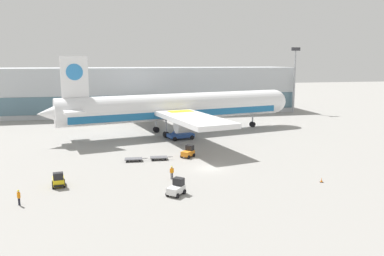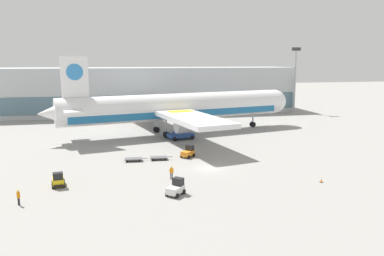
{
  "view_description": "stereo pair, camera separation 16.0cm",
  "coord_description": "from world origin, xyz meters",
  "px_view_note": "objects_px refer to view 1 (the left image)",
  "views": [
    {
      "loc": [
        -14.76,
        -52.76,
        16.16
      ],
      "look_at": [
        0.18,
        12.76,
        4.0
      ],
      "focal_mm": 35.0,
      "sensor_mm": 36.0,
      "label": 1
    },
    {
      "loc": [
        -14.6,
        -52.8,
        16.16
      ],
      "look_at": [
        0.18,
        12.76,
        4.0
      ],
      "focal_mm": 35.0,
      "sensor_mm": 36.0,
      "label": 2
    }
  ],
  "objects_px": {
    "baggage_tug_mid": "(177,188)",
    "light_mast": "(295,75)",
    "scissor_lift_loader": "(181,129)",
    "ground_crew_far": "(19,196)",
    "ground_crew_near": "(172,171)",
    "airplane_main": "(175,108)",
    "baggage_tug_foreground": "(58,180)",
    "baggage_dolly_lead": "(134,159)",
    "baggage_tug_far": "(188,152)",
    "traffic_cone_near": "(322,180)",
    "baggage_dolly_second": "(159,157)"
  },
  "relations": [
    {
      "from": "baggage_tug_mid",
      "to": "light_mast",
      "type": "bearing_deg",
      "value": 4.46
    },
    {
      "from": "scissor_lift_loader",
      "to": "ground_crew_far",
      "type": "height_order",
      "value": "scissor_lift_loader"
    },
    {
      "from": "ground_crew_near",
      "to": "ground_crew_far",
      "type": "distance_m",
      "value": 19.28
    },
    {
      "from": "airplane_main",
      "to": "ground_crew_far",
      "type": "distance_m",
      "value": 45.22
    },
    {
      "from": "baggage_tug_foreground",
      "to": "baggage_dolly_lead",
      "type": "relative_size",
      "value": 0.7
    },
    {
      "from": "light_mast",
      "to": "airplane_main",
      "type": "distance_m",
      "value": 50.36
    },
    {
      "from": "baggage_tug_foreground",
      "to": "ground_crew_near",
      "type": "relative_size",
      "value": 1.42
    },
    {
      "from": "light_mast",
      "to": "scissor_lift_loader",
      "type": "xyz_separation_m",
      "value": [
        -42.49,
        -32.12,
        -9.63
      ]
    },
    {
      "from": "baggage_tug_foreground",
      "to": "baggage_tug_mid",
      "type": "bearing_deg",
      "value": 58.24
    },
    {
      "from": "baggage_tug_mid",
      "to": "baggage_tug_far",
      "type": "relative_size",
      "value": 1.01
    },
    {
      "from": "baggage_tug_far",
      "to": "traffic_cone_near",
      "type": "bearing_deg",
      "value": -94.36
    },
    {
      "from": "airplane_main",
      "to": "ground_crew_far",
      "type": "height_order",
      "value": "airplane_main"
    },
    {
      "from": "ground_crew_far",
      "to": "traffic_cone_near",
      "type": "distance_m",
      "value": 37.89
    },
    {
      "from": "airplane_main",
      "to": "baggage_tug_foreground",
      "type": "height_order",
      "value": "airplane_main"
    },
    {
      "from": "baggage_tug_foreground",
      "to": "scissor_lift_loader",
      "type": "bearing_deg",
      "value": 132.59
    },
    {
      "from": "airplane_main",
      "to": "baggage_tug_far",
      "type": "bearing_deg",
      "value": -106.02
    },
    {
      "from": "baggage_tug_foreground",
      "to": "baggage_dolly_lead",
      "type": "xyz_separation_m",
      "value": [
        10.4,
        10.36,
        -0.49
      ]
    },
    {
      "from": "baggage_tug_foreground",
      "to": "ground_crew_near",
      "type": "xyz_separation_m",
      "value": [
        14.88,
        -0.21,
        0.22
      ]
    },
    {
      "from": "scissor_lift_loader",
      "to": "baggage_dolly_second",
      "type": "bearing_deg",
      "value": -125.27
    },
    {
      "from": "scissor_lift_loader",
      "to": "baggage_dolly_lead",
      "type": "relative_size",
      "value": 1.57
    },
    {
      "from": "baggage_tug_foreground",
      "to": "baggage_tug_far",
      "type": "height_order",
      "value": "same"
    },
    {
      "from": "airplane_main",
      "to": "baggage_tug_foreground",
      "type": "relative_size",
      "value": 21.9
    },
    {
      "from": "baggage_dolly_lead",
      "to": "ground_crew_near",
      "type": "height_order",
      "value": "ground_crew_near"
    },
    {
      "from": "scissor_lift_loader",
      "to": "ground_crew_near",
      "type": "bearing_deg",
      "value": -115.58
    },
    {
      "from": "baggage_tug_far",
      "to": "ground_crew_near",
      "type": "distance_m",
      "value": 12.21
    },
    {
      "from": "baggage_dolly_lead",
      "to": "ground_crew_near",
      "type": "bearing_deg",
      "value": -62.65
    },
    {
      "from": "baggage_dolly_second",
      "to": "ground_crew_near",
      "type": "height_order",
      "value": "ground_crew_near"
    },
    {
      "from": "baggage_dolly_lead",
      "to": "ground_crew_far",
      "type": "distance_m",
      "value": 21.36
    },
    {
      "from": "baggage_tug_mid",
      "to": "ground_crew_far",
      "type": "relative_size",
      "value": 1.5
    },
    {
      "from": "light_mast",
      "to": "baggage_dolly_second",
      "type": "xyz_separation_m",
      "value": [
        -49.2,
        -47.62,
        -11.45
      ]
    },
    {
      "from": "baggage_tug_mid",
      "to": "baggage_tug_far",
      "type": "distance_m",
      "value": 18.14
    },
    {
      "from": "scissor_lift_loader",
      "to": "traffic_cone_near",
      "type": "xyz_separation_m",
      "value": [
        13.05,
        -31.91,
        -1.91
      ]
    },
    {
      "from": "ground_crew_far",
      "to": "baggage_tug_far",
      "type": "bearing_deg",
      "value": 84.64
    },
    {
      "from": "baggage_dolly_lead",
      "to": "baggage_dolly_second",
      "type": "bearing_deg",
      "value": 4.53
    },
    {
      "from": "baggage_tug_mid",
      "to": "traffic_cone_near",
      "type": "distance_m",
      "value": 19.9
    },
    {
      "from": "baggage_tug_far",
      "to": "traffic_cone_near",
      "type": "height_order",
      "value": "baggage_tug_far"
    },
    {
      "from": "baggage_tug_foreground",
      "to": "baggage_tug_far",
      "type": "bearing_deg",
      "value": 111.26
    },
    {
      "from": "airplane_main",
      "to": "baggage_tug_mid",
      "type": "height_order",
      "value": "airplane_main"
    },
    {
      "from": "baggage_tug_mid",
      "to": "ground_crew_near",
      "type": "distance_m",
      "value": 6.15
    },
    {
      "from": "baggage_tug_mid",
      "to": "baggage_tug_foreground",
      "type": "bearing_deg",
      "value": 108.17
    },
    {
      "from": "airplane_main",
      "to": "baggage_dolly_lead",
      "type": "relative_size",
      "value": 15.31
    },
    {
      "from": "baggage_dolly_lead",
      "to": "traffic_cone_near",
      "type": "bearing_deg",
      "value": -30.06
    },
    {
      "from": "baggage_dolly_lead",
      "to": "traffic_cone_near",
      "type": "relative_size",
      "value": 6.23
    },
    {
      "from": "light_mast",
      "to": "baggage_tug_mid",
      "type": "relative_size",
      "value": 7.27
    },
    {
      "from": "baggage_tug_foreground",
      "to": "traffic_cone_near",
      "type": "distance_m",
      "value": 34.84
    },
    {
      "from": "light_mast",
      "to": "traffic_cone_near",
      "type": "bearing_deg",
      "value": -114.69
    },
    {
      "from": "baggage_dolly_second",
      "to": "traffic_cone_near",
      "type": "xyz_separation_m",
      "value": [
        19.76,
        -16.41,
        -0.1
      ]
    },
    {
      "from": "baggage_tug_far",
      "to": "light_mast",
      "type": "bearing_deg",
      "value": 1.79
    },
    {
      "from": "light_mast",
      "to": "baggage_tug_foreground",
      "type": "xyz_separation_m",
      "value": [
        -63.74,
        -58.0,
        -10.96
      ]
    },
    {
      "from": "baggage_tug_mid",
      "to": "traffic_cone_near",
      "type": "xyz_separation_m",
      "value": [
        19.89,
        0.31,
        -0.58
      ]
    }
  ]
}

